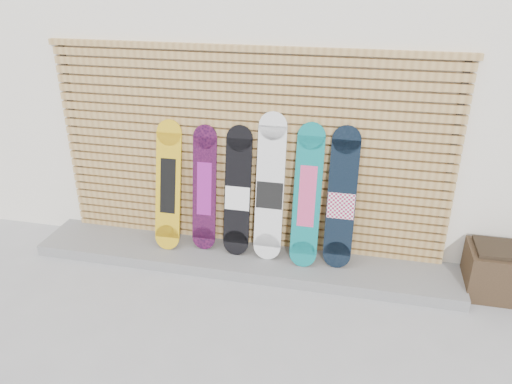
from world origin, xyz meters
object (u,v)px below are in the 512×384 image
at_px(snowboard_0, 168,186).
at_px(snowboard_1, 204,189).
at_px(snowboard_5, 341,200).
at_px(snowboard_3, 270,189).
at_px(snowboard_2, 238,193).
at_px(snowboard_4, 307,196).

xyz_separation_m(snowboard_0, snowboard_1, (0.40, 0.05, -0.01)).
bearing_deg(snowboard_1, snowboard_5, -0.99).
bearing_deg(snowboard_0, snowboard_5, 0.67).
relative_size(snowboard_3, snowboard_5, 1.06).
xyz_separation_m(snowboard_1, snowboard_3, (0.72, -0.03, 0.08)).
height_order(snowboard_0, snowboard_3, snowboard_3).
relative_size(snowboard_2, snowboard_5, 0.95).
relative_size(snowboard_1, snowboard_2, 0.98).
distance_m(snowboard_3, snowboard_4, 0.39).
bearing_deg(snowboard_2, snowboard_4, -2.48).
bearing_deg(snowboard_1, snowboard_3, -2.05).
bearing_deg(snowboard_3, snowboard_5, 0.05).
distance_m(snowboard_1, snowboard_2, 0.38).
xyz_separation_m(snowboard_3, snowboard_5, (0.74, 0.00, -0.05)).
bearing_deg(snowboard_0, snowboard_2, 1.94).
distance_m(snowboard_0, snowboard_1, 0.40).
distance_m(snowboard_1, snowboard_4, 1.12).
bearing_deg(snowboard_3, snowboard_0, -178.93).
relative_size(snowboard_0, snowboard_1, 1.02).
relative_size(snowboard_0, snowboard_2, 1.01).
distance_m(snowboard_0, snowboard_2, 0.77).
distance_m(snowboard_1, snowboard_5, 1.46).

